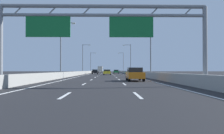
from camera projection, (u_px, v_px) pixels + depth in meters
The scene contains 51 objects.
ground_plane at pixel (107, 73), 98.70m from camera, with size 260.00×260.00×0.00m, color #262628.
lane_dash_left_1 at pixel (65, 95), 11.19m from camera, with size 0.16×3.00×0.01m, color white.
lane_dash_left_2 at pixel (84, 84), 20.19m from camera, with size 0.16×3.00×0.01m, color white.
lane_dash_left_3 at pixel (91, 80), 29.18m from camera, with size 0.16×3.00×0.01m, color white.
lane_dash_left_4 at pixel (95, 77), 38.18m from camera, with size 0.16×3.00×0.01m, color white.
lane_dash_left_5 at pixel (98, 76), 47.18m from camera, with size 0.16×3.00×0.01m, color white.
lane_dash_left_6 at pixel (99, 75), 56.18m from camera, with size 0.16×3.00×0.01m, color white.
lane_dash_left_7 at pixel (100, 74), 65.17m from camera, with size 0.16×3.00×0.01m, color white.
lane_dash_left_8 at pixel (101, 74), 74.17m from camera, with size 0.16×3.00×0.01m, color white.
lane_dash_left_9 at pixel (102, 73), 83.17m from camera, with size 0.16×3.00×0.01m, color white.
lane_dash_left_10 at pixel (103, 73), 92.17m from camera, with size 0.16×3.00×0.01m, color white.
lane_dash_left_11 at pixel (103, 73), 101.16m from camera, with size 0.16×3.00×0.01m, color white.
lane_dash_left_12 at pixel (103, 73), 110.16m from camera, with size 0.16×3.00×0.01m, color white.
lane_dash_left_13 at pixel (104, 72), 119.16m from camera, with size 0.16×3.00×0.01m, color white.
lane_dash_left_14 at pixel (104, 72), 128.16m from camera, with size 0.16×3.00×0.01m, color white.
lane_dash_left_15 at pixel (104, 72), 137.15m from camera, with size 0.16×3.00×0.01m, color white.
lane_dash_left_16 at pixel (104, 72), 146.15m from camera, with size 0.16×3.00×0.01m, color white.
lane_dash_left_17 at pixel (105, 72), 155.15m from camera, with size 0.16×3.00×0.01m, color white.
lane_dash_right_1 at pixel (137, 95), 11.26m from camera, with size 0.16×3.00×0.01m, color white.
lane_dash_right_2 at pixel (124, 84), 20.25m from camera, with size 0.16×3.00×0.01m, color white.
lane_dash_right_3 at pixel (119, 80), 29.25m from camera, with size 0.16×3.00×0.01m, color white.
lane_dash_right_4 at pixel (116, 77), 38.25m from camera, with size 0.16×3.00×0.01m, color white.
lane_dash_right_5 at pixel (115, 76), 47.25m from camera, with size 0.16×3.00×0.01m, color white.
lane_dash_right_6 at pixel (114, 75), 56.24m from camera, with size 0.16×3.00×0.01m, color white.
lane_dash_right_7 at pixel (113, 74), 65.24m from camera, with size 0.16×3.00×0.01m, color white.
lane_dash_right_8 at pixel (112, 74), 74.24m from camera, with size 0.16×3.00×0.01m, color white.
lane_dash_right_9 at pixel (112, 73), 83.24m from camera, with size 0.16×3.00×0.01m, color white.
lane_dash_right_10 at pixel (111, 73), 92.23m from camera, with size 0.16×3.00×0.01m, color white.
lane_dash_right_11 at pixel (111, 73), 101.23m from camera, with size 0.16×3.00×0.01m, color white.
lane_dash_right_12 at pixel (111, 73), 110.23m from camera, with size 0.16×3.00×0.01m, color white.
lane_dash_right_13 at pixel (111, 72), 119.23m from camera, with size 0.16×3.00×0.01m, color white.
lane_dash_right_14 at pixel (110, 72), 128.22m from camera, with size 0.16×3.00×0.01m, color white.
lane_dash_right_15 at pixel (110, 72), 137.22m from camera, with size 0.16×3.00×0.01m, color white.
lane_dash_right_16 at pixel (110, 72), 146.22m from camera, with size 0.16×3.00×0.01m, color white.
lane_dash_right_17 at pixel (110, 72), 155.22m from camera, with size 0.16×3.00×0.01m, color white.
edge_line_left at pixel (93, 73), 86.60m from camera, with size 0.16×176.00×0.01m, color white.
edge_line_right at pixel (121, 73), 86.80m from camera, with size 0.16×176.00×0.01m, color white.
barrier_left at pixel (93, 72), 108.57m from camera, with size 0.45×220.00×0.95m.
barrier_right at pixel (121, 72), 108.83m from camera, with size 0.45×220.00×0.95m.
sign_gantry at pixel (100, 24), 17.41m from camera, with size 16.14×0.36×6.36m.
streetlamp_left_mid at pixel (62, 46), 38.48m from camera, with size 2.58×0.28×9.50m.
streetlamp_right_mid at pixel (149, 46), 38.77m from camera, with size 2.58×0.28×9.50m.
streetlamp_left_far at pixel (83, 57), 72.26m from camera, with size 2.58×0.28×9.50m.
streetlamp_right_far at pixel (130, 57), 72.54m from camera, with size 2.58×0.28×9.50m.
streetlamp_left_distant at pixel (91, 61), 106.04m from camera, with size 2.58×0.28×9.50m.
streetlamp_right_distant at pixel (123, 61), 106.32m from camera, with size 2.58×0.28×9.50m.
yellow_car at pixel (107, 72), 58.68m from camera, with size 1.89×4.29×1.39m.
orange_car at pixel (135, 74), 26.03m from camera, with size 1.80×4.17×1.54m.
green_car at pixel (116, 72), 83.35m from camera, with size 1.89×4.27×1.36m.
black_car at pixel (95, 72), 71.99m from camera, with size 1.90×4.27×1.43m.
box_truck at pixel (100, 69), 117.22m from camera, with size 2.36×8.88×3.17m.
Camera 1 is at (0.31, 1.25, 1.26)m, focal length 36.24 mm.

